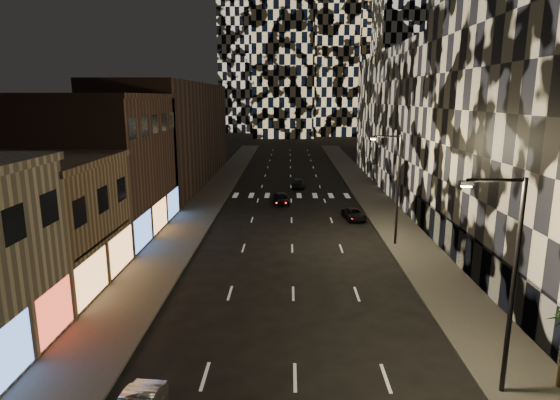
{
  "coord_description": "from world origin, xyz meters",
  "views": [
    {
      "loc": [
        -0.32,
        -7.48,
        12.11
      ],
      "look_at": [
        -0.84,
        20.18,
        6.0
      ],
      "focal_mm": 30.0,
      "sensor_mm": 36.0,
      "label": 1
    }
  ],
  "objects_px": {
    "car_dark_midlane": "(281,198)",
    "car_dark_rightlane": "(354,214)",
    "streetlight_near": "(509,273)",
    "streetlight_far": "(395,182)",
    "car_dark_oncoming": "(298,183)"
  },
  "relations": [
    {
      "from": "streetlight_near",
      "to": "car_dark_midlane",
      "type": "height_order",
      "value": "streetlight_near"
    },
    {
      "from": "car_dark_midlane",
      "to": "car_dark_rightlane",
      "type": "bearing_deg",
      "value": -49.94
    },
    {
      "from": "streetlight_far",
      "to": "streetlight_near",
      "type": "bearing_deg",
      "value": -90.0
    },
    {
      "from": "car_dark_midlane",
      "to": "car_dark_oncoming",
      "type": "bearing_deg",
      "value": 70.49
    },
    {
      "from": "car_dark_rightlane",
      "to": "streetlight_far",
      "type": "bearing_deg",
      "value": -83.68
    },
    {
      "from": "car_dark_rightlane",
      "to": "streetlight_near",
      "type": "bearing_deg",
      "value": -93.5
    },
    {
      "from": "streetlight_near",
      "to": "streetlight_far",
      "type": "relative_size",
      "value": 1.0
    },
    {
      "from": "streetlight_near",
      "to": "streetlight_far",
      "type": "xyz_separation_m",
      "value": [
        0.0,
        20.0,
        0.0
      ]
    },
    {
      "from": "streetlight_far",
      "to": "car_dark_midlane",
      "type": "distance_m",
      "value": 18.37
    },
    {
      "from": "car_dark_midlane",
      "to": "car_dark_oncoming",
      "type": "xyz_separation_m",
      "value": [
        2.16,
        10.31,
        -0.07
      ]
    },
    {
      "from": "streetlight_far",
      "to": "car_dark_oncoming",
      "type": "distance_m",
      "value": 26.79
    },
    {
      "from": "car_dark_oncoming",
      "to": "car_dark_rightlane",
      "type": "xyz_separation_m",
      "value": [
        5.27,
        -17.06,
        -0.07
      ]
    },
    {
      "from": "car_dark_midlane",
      "to": "car_dark_rightlane",
      "type": "relative_size",
      "value": 1.02
    },
    {
      "from": "car_dark_oncoming",
      "to": "car_dark_midlane",
      "type": "bearing_deg",
      "value": 80.0
    },
    {
      "from": "streetlight_near",
      "to": "car_dark_midlane",
      "type": "relative_size",
      "value": 2.23
    }
  ]
}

